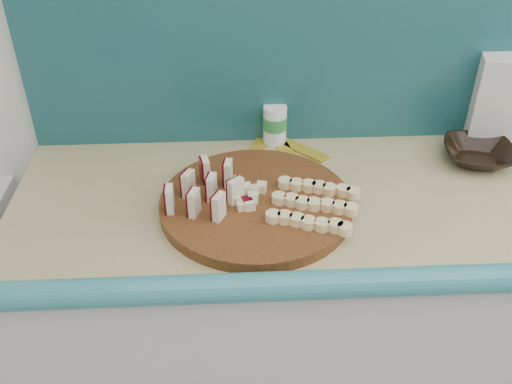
% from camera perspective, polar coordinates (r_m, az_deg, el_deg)
% --- Properties ---
extents(kitchen_counter, '(2.20, 0.63, 0.91)m').
position_cam_1_polar(kitchen_counter, '(1.76, 17.42, -12.12)').
color(kitchen_counter, silver).
rests_on(kitchen_counter, ground).
extents(backsplash, '(2.20, 0.02, 0.50)m').
position_cam_1_polar(backsplash, '(1.60, 18.75, 13.41)').
color(backsplash, teal).
rests_on(backsplash, kitchen_counter).
extents(cutting_board, '(0.56, 0.56, 0.03)m').
position_cam_1_polar(cutting_board, '(1.32, -0.00, -1.20)').
color(cutting_board, '#451E0E').
rests_on(cutting_board, kitchen_counter).
extents(apple_wedges, '(0.18, 0.19, 0.06)m').
position_cam_1_polar(apple_wedges, '(1.30, -5.03, 0.33)').
color(apple_wedges, '#F1E1C1').
rests_on(apple_wedges, cutting_board).
extents(apple_chunks, '(0.07, 0.07, 0.02)m').
position_cam_1_polar(apple_chunks, '(1.31, -1.21, -0.13)').
color(apple_chunks, '#F1E5C1').
rests_on(apple_chunks, cutting_board).
extents(banana_slices, '(0.23, 0.21, 0.02)m').
position_cam_1_polar(banana_slices, '(1.28, 5.87, -1.24)').
color(banana_slices, '#F8DB97').
rests_on(banana_slices, cutting_board).
extents(brown_bowl, '(0.21, 0.21, 0.04)m').
position_cam_1_polar(brown_bowl, '(1.60, 21.34, 3.56)').
color(brown_bowl, black).
rests_on(brown_bowl, kitchen_counter).
extents(flour_bag, '(0.16, 0.13, 0.25)m').
position_cam_1_polar(flour_bag, '(1.67, 23.26, 8.46)').
color(flour_bag, silver).
rests_on(flour_bag, kitchen_counter).
extents(canister, '(0.07, 0.07, 0.11)m').
position_cam_1_polar(canister, '(1.56, 1.90, 6.79)').
color(canister, white).
rests_on(canister, kitchen_counter).
extents(banana_peel, '(0.24, 0.19, 0.01)m').
position_cam_1_polar(banana_peel, '(1.56, 2.37, 4.54)').
color(banana_peel, gold).
rests_on(banana_peel, kitchen_counter).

